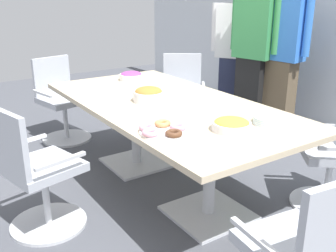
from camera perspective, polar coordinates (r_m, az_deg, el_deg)
name	(u,v)px	position (r m, az deg, el deg)	size (l,w,h in m)	color
ground_plane	(168,186)	(3.47, 0.00, -8.68)	(10.00, 10.00, 0.01)	#4C4F56
conference_table	(168,117)	(3.22, 0.00, 1.26)	(2.40, 1.20, 0.75)	#CCB793
office_chair_0	(62,104)	(4.55, -15.12, 3.10)	(0.64, 0.64, 0.91)	silver
office_chair_1	(36,177)	(2.86, -18.49, -6.96)	(0.65, 0.65, 0.91)	silver
office_chair_4	(182,99)	(4.57, 1.99, 3.86)	(0.76, 0.76, 0.91)	silver
person_standing_0	(234,51)	(5.02, 9.57, 10.59)	(0.56, 0.42, 1.70)	#232842
person_standing_1	(253,50)	(4.59, 12.24, 10.72)	(0.61, 0.31, 1.84)	black
person_standing_2	(283,51)	(4.52, 16.26, 10.30)	(0.62, 0.28, 1.85)	brown
snack_bowl_chips_yellow	(232,125)	(2.58, 9.17, 0.21)	(0.26, 0.26, 0.08)	white
snack_bowl_pretzels	(149,94)	(3.22, -2.82, 4.60)	(0.25, 0.25, 0.12)	white
snack_bowl_candy_mix	(131,76)	(3.99, -5.33, 7.23)	(0.24, 0.24, 0.09)	white
donut_platter	(163,130)	(2.51, -0.76, -0.57)	(0.31, 0.32, 0.04)	white
plate_stack	(270,120)	(2.76, 14.59, 0.83)	(0.23, 0.23, 0.05)	white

